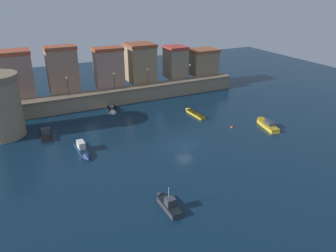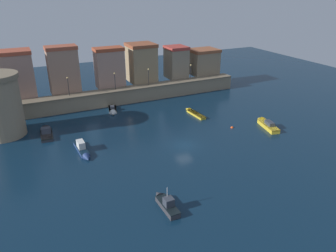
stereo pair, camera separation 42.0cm
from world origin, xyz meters
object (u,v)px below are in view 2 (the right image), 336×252
quay_lamp_0 (68,83)px  moored_boat_2 (266,124)px  quay_lamp_3 (191,70)px  moored_boat_0 (193,113)px  moored_boat_5 (46,132)px  moored_boat_4 (165,203)px  quay_lamp_2 (149,74)px  quay_lamp_1 (115,78)px  moored_boat_6 (83,150)px  moored_boat_3 (113,111)px  mooring_buoy_0 (232,128)px

quay_lamp_0 → moored_boat_2: size_ratio=0.55×
quay_lamp_0 → quay_lamp_3: quay_lamp_0 is taller
moored_boat_0 → moored_boat_5: size_ratio=1.04×
moored_boat_4 → quay_lamp_2: bearing=-20.5°
quay_lamp_1 → quay_lamp_2: 7.70m
quay_lamp_1 → moored_boat_2: size_ratio=0.52×
quay_lamp_3 → moored_boat_6: bearing=-146.7°
quay_lamp_0 → moored_boat_6: quay_lamp_0 is taller
quay_lamp_2 → moored_boat_4: size_ratio=0.71×
moored_boat_0 → moored_boat_2: 14.29m
quay_lamp_3 → moored_boat_2: bearing=-84.0°
quay_lamp_2 → moored_boat_5: bearing=-157.1°
quay_lamp_3 → moored_boat_5: quay_lamp_3 is taller
quay_lamp_0 → moored_boat_0: 25.61m
moored_boat_6 → moored_boat_2: bearing=80.0°
quay_lamp_1 → quay_lamp_2: size_ratio=0.98×
quay_lamp_2 → moored_boat_3: 12.27m
moored_boat_0 → moored_boat_2: moored_boat_2 is taller
moored_boat_2 → mooring_buoy_0: moored_boat_2 is taller
moored_boat_3 → mooring_buoy_0: 24.09m
moored_boat_4 → mooring_buoy_0: moored_boat_4 is taller
moored_boat_4 → mooring_buoy_0: size_ratio=9.79×
moored_boat_5 → mooring_buoy_0: (30.55, -11.84, -0.39)m
moored_boat_2 → mooring_buoy_0: bearing=84.3°
mooring_buoy_0 → quay_lamp_3: bearing=80.9°
quay_lamp_1 → quay_lamp_2: quay_lamp_2 is taller
mooring_buoy_0 → moored_boat_0: bearing=107.4°
moored_boat_0 → moored_boat_2: size_ratio=0.95×
quay_lamp_1 → mooring_buoy_0: quay_lamp_1 is taller
quay_lamp_2 → moored_boat_6: bearing=-134.4°
moored_boat_3 → moored_boat_4: (-3.42, -32.29, 0.21)m
moored_boat_4 → quay_lamp_3: bearing=-33.6°
quay_lamp_0 → quay_lamp_3: size_ratio=1.06×
moored_boat_3 → moored_boat_6: size_ratio=0.76×
quay_lamp_2 → moored_boat_4: bearing=-109.9°
quay_lamp_3 → moored_boat_5: (-34.01, -9.88, -5.18)m
moored_boat_5 → moored_boat_6: (4.18, -9.75, 0.09)m
quay_lamp_2 → mooring_buoy_0: (7.16, -21.72, -5.64)m
moored_boat_0 → quay_lamp_0: bearing=57.0°
quay_lamp_3 → mooring_buoy_0: 22.69m
moored_boat_5 → moored_boat_6: bearing=-153.0°
quay_lamp_1 → moored_boat_0: bearing=-46.4°
quay_lamp_1 → moored_boat_3: quay_lamp_1 is taller
moored_boat_3 → mooring_buoy_0: (17.13, -16.94, -0.31)m
moored_boat_2 → moored_boat_5: bearing=82.7°
quay_lamp_3 → moored_boat_5: bearing=-163.8°
quay_lamp_0 → quay_lamp_3: bearing=-0.0°
quay_lamp_0 → moored_boat_3: bearing=-33.0°
moored_boat_2 → moored_boat_4: bearing=130.1°
moored_boat_2 → moored_boat_5: moored_boat_5 is taller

